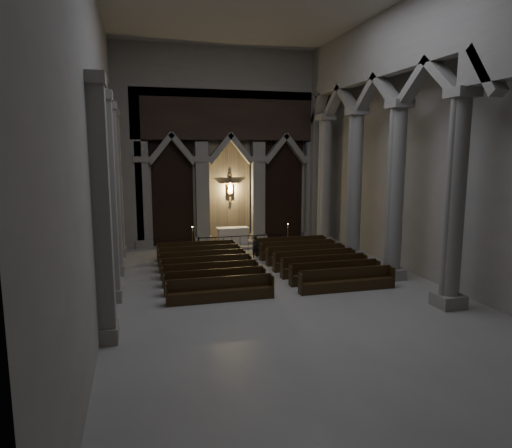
{
  "coord_description": "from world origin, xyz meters",
  "views": [
    {
      "loc": [
        -5.71,
        -16.66,
        5.81
      ],
      "look_at": [
        -0.57,
        3.0,
        2.57
      ],
      "focal_mm": 32.0,
      "sensor_mm": 36.0,
      "label": 1
    }
  ],
  "objects_px": {
    "candle_stand_right": "(288,241)",
    "altar_rail": "(240,241)",
    "altar": "(232,235)",
    "worshipper": "(256,246)",
    "candle_stand_left": "(193,245)",
    "pews": "(262,266)"
  },
  "relations": [
    {
      "from": "altar",
      "to": "altar_rail",
      "type": "distance_m",
      "value": 1.85
    },
    {
      "from": "pews",
      "to": "worshipper",
      "type": "xyz_separation_m",
      "value": [
        0.51,
        3.21,
        0.3
      ]
    },
    {
      "from": "altar",
      "to": "worshipper",
      "type": "relative_size",
      "value": 1.6
    },
    {
      "from": "altar",
      "to": "candle_stand_right",
      "type": "relative_size",
      "value": 1.3
    },
    {
      "from": "altar_rail",
      "to": "altar",
      "type": "bearing_deg",
      "value": 92.2
    },
    {
      "from": "altar",
      "to": "candle_stand_left",
      "type": "height_order",
      "value": "candle_stand_left"
    },
    {
      "from": "candle_stand_left",
      "to": "candle_stand_right",
      "type": "xyz_separation_m",
      "value": [
        5.75,
        -0.14,
        -0.01
      ]
    },
    {
      "from": "candle_stand_right",
      "to": "altar_rail",
      "type": "bearing_deg",
      "value": -174.25
    },
    {
      "from": "altar",
      "to": "altar_rail",
      "type": "bearing_deg",
      "value": -87.8
    },
    {
      "from": "pews",
      "to": "worshipper",
      "type": "relative_size",
      "value": 7.89
    },
    {
      "from": "candle_stand_left",
      "to": "pews",
      "type": "xyz_separation_m",
      "value": [
        2.71,
        -5.28,
        -0.11
      ]
    },
    {
      "from": "candle_stand_right",
      "to": "worshipper",
      "type": "bearing_deg",
      "value": -142.43
    },
    {
      "from": "candle_stand_right",
      "to": "pews",
      "type": "distance_m",
      "value": 5.97
    },
    {
      "from": "worshipper",
      "to": "altar",
      "type": "bearing_deg",
      "value": 86.42
    },
    {
      "from": "altar",
      "to": "worshipper",
      "type": "height_order",
      "value": "worshipper"
    },
    {
      "from": "altar",
      "to": "altar_rail",
      "type": "height_order",
      "value": "altar"
    },
    {
      "from": "candle_stand_left",
      "to": "worshipper",
      "type": "bearing_deg",
      "value": -32.69
    },
    {
      "from": "altar",
      "to": "altar_rail",
      "type": "relative_size",
      "value": 0.39
    },
    {
      "from": "altar",
      "to": "candle_stand_right",
      "type": "height_order",
      "value": "candle_stand_right"
    },
    {
      "from": "candle_stand_right",
      "to": "pews",
      "type": "xyz_separation_m",
      "value": [
        -3.03,
        -5.14,
        -0.1
      ]
    },
    {
      "from": "candle_stand_left",
      "to": "altar",
      "type": "bearing_deg",
      "value": 28.02
    },
    {
      "from": "worshipper",
      "to": "candle_stand_left",
      "type": "bearing_deg",
      "value": 134.17
    }
  ]
}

